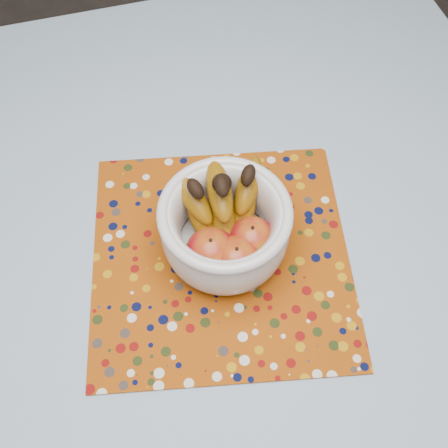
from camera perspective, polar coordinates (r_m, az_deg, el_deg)
name	(u,v)px	position (r m, az deg, el deg)	size (l,w,h in m)	color
table	(200,288)	(0.91, -2.59, -7.02)	(1.20, 1.20, 0.75)	brown
tablecloth	(198,268)	(0.83, -2.81, -4.79)	(1.32, 1.32, 0.01)	#5E829D
placemat	(221,256)	(0.83, -0.34, -3.50)	(0.40, 0.40, 0.00)	#8D3B07
fruit_bowl	(225,223)	(0.78, 0.16, 0.14)	(0.21, 0.21, 0.16)	silver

